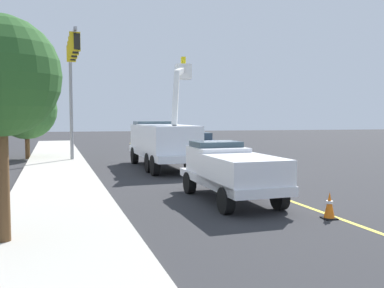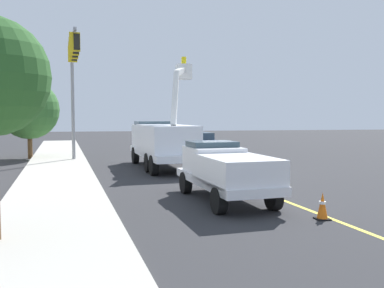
{
  "view_description": "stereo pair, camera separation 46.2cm",
  "coord_description": "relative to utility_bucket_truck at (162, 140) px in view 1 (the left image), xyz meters",
  "views": [
    {
      "loc": [
        -22.42,
        5.46,
        3.07
      ],
      "look_at": [
        1.71,
        0.59,
        1.4
      ],
      "focal_mm": 39.7,
      "sensor_mm": 36.0,
      "label": 1
    },
    {
      "loc": [
        -22.5,
        5.01,
        3.07
      ],
      "look_at": [
        1.71,
        0.59,
        1.4
      ],
      "focal_mm": 39.7,
      "sensor_mm": 36.0,
      "label": 2
    }
  ],
  "objects": [
    {
      "name": "traffic_cone_leading",
      "position": [
        -13.14,
        -3.26,
        -1.21
      ],
      "size": [
        0.4,
        0.4,
        0.81
      ],
      "color": "black",
      "rests_on": "ground"
    },
    {
      "name": "ground",
      "position": [
        -2.07,
        -2.27,
        -1.61
      ],
      "size": [
        120.0,
        120.0,
        0.0
      ],
      "primitive_type": "plane",
      "color": "#2D2D30"
    },
    {
      "name": "lane_centre_stripe",
      "position": [
        -2.07,
        -2.27,
        -1.6
      ],
      "size": [
        49.68,
        5.99,
        0.01
      ],
      "primitive_type": "cube",
      "rotation": [
        0.0,
        0.0,
        0.12
      ],
      "color": "yellow",
      "rests_on": "ground"
    },
    {
      "name": "utility_bucket_truck",
      "position": [
        0.0,
        0.0,
        0.0
      ],
      "size": [
        8.44,
        3.66,
        6.63
      ],
      "color": "white",
      "rests_on": "ground"
    },
    {
      "name": "traffic_signal_mast",
      "position": [
        2.62,
        5.18,
        4.36
      ],
      "size": [
        7.11,
        1.12,
        8.27
      ],
      "color": "gray",
      "rests_on": "ground"
    },
    {
      "name": "sidewalk_far_side",
      "position": [
        -2.99,
        5.55,
        -1.55
      ],
      "size": [
        60.01,
        10.58,
        0.12
      ],
      "primitive_type": "cube",
      "rotation": [
        0.0,
        0.0,
        0.12
      ],
      "color": "#B2ADA3",
      "rests_on": "ground"
    },
    {
      "name": "traffic_cone_mid_rear",
      "position": [
        4.44,
        -1.4,
        -1.2
      ],
      "size": [
        0.4,
        0.4,
        0.83
      ],
      "color": "black",
      "rests_on": "ground"
    },
    {
      "name": "traffic_cone_mid_front",
      "position": [
        -4.65,
        -2.58,
        -1.19
      ],
      "size": [
        0.4,
        0.4,
        0.84
      ],
      "color": "black",
      "rests_on": "ground"
    },
    {
      "name": "passing_minivan",
      "position": [
        9.13,
        -3.91,
        -0.63
      ],
      "size": [
        4.99,
        2.45,
        1.69
      ],
      "color": "navy",
      "rests_on": "ground"
    },
    {
      "name": "service_pickup_truck",
      "position": [
        -10.02,
        -1.14,
        -0.49
      ],
      "size": [
        5.81,
        2.74,
        2.06
      ],
      "color": "white",
      "rests_on": "ground"
    },
    {
      "name": "street_tree_right",
      "position": [
        7.01,
        8.67,
        1.86
      ],
      "size": [
        4.17,
        4.17,
        5.56
      ],
      "color": "brown",
      "rests_on": "ground"
    }
  ]
}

